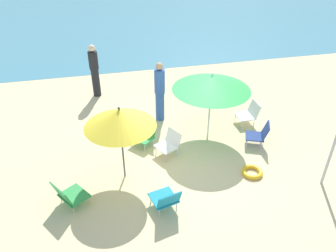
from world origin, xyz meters
TOP-DOWN VIEW (x-y plane):
  - ground_plane at (0.00, 0.00)m, footprint 40.00×40.00m
  - sea_water at (0.00, 13.38)m, footprint 40.00×16.00m
  - umbrella_green at (0.85, 0.63)m, footprint 1.99×1.99m
  - umbrella_yellow at (-1.56, -0.56)m, footprint 1.52×1.52m
  - beach_chair_a at (-0.89, 0.62)m, footprint 0.74×0.74m
  - beach_chair_b at (-0.86, -1.77)m, footprint 0.62×0.69m
  - beach_chair_c at (-0.37, 0.04)m, footprint 0.68×0.66m
  - beach_chair_d at (1.99, -0.09)m, footprint 0.69×0.63m
  - beach_chair_e at (-2.77, -1.23)m, footprint 0.79×0.78m
  - beach_chair_f at (2.19, 0.98)m, footprint 0.59×0.53m
  - person_a at (-1.98, 3.68)m, footprint 0.29×0.29m
  - person_b at (-0.25, 1.74)m, footprint 0.29×0.29m
  - swim_ring at (1.34, -1.14)m, footprint 0.50×0.50m

SIDE VIEW (x-z plane):
  - ground_plane at x=0.00m, z-range 0.00..0.00m
  - sea_water at x=0.00m, z-range 0.00..0.01m
  - swim_ring at x=1.34m, z-range 0.00..0.10m
  - beach_chair_e at x=-2.77m, z-range -0.02..0.60m
  - beach_chair_b at x=-0.86m, z-range 0.00..0.59m
  - beach_chair_f at x=2.19m, z-range 0.01..0.63m
  - beach_chair_a at x=-0.89m, z-range 0.02..0.62m
  - beach_chair_c at x=-0.37m, z-range 0.03..0.63m
  - beach_chair_d at x=1.99m, z-range 0.01..0.66m
  - person_a at x=-1.98m, z-range 0.02..1.75m
  - person_b at x=-0.25m, z-range 0.02..1.78m
  - umbrella_yellow at x=-1.56m, z-range 0.66..2.49m
  - umbrella_green at x=0.85m, z-range 0.66..2.51m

